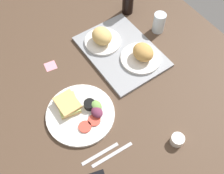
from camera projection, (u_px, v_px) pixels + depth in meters
ground_plane at (104, 93)px, 124.28cm from camera, size 190.00×150.00×3.00cm
serving_tray at (121, 51)px, 135.20cm from camera, size 45.98×34.35×1.60cm
bread_plate_near at (102, 38)px, 134.38cm from camera, size 19.20×19.20×9.18cm
bread_plate_far at (142, 55)px, 128.73cm from camera, size 20.30×20.30×9.01cm
plate_with_salad at (80, 112)px, 115.42cm from camera, size 30.66×30.66×5.40cm
drinking_glass at (159, 23)px, 139.79cm from camera, size 6.53×6.53×11.20cm
espresso_cup at (177, 140)px, 107.99cm from camera, size 5.60×5.60×4.00cm
fork at (100, 154)px, 106.59cm from camera, size 1.99×17.04×0.50cm
knife at (112, 155)px, 106.41cm from camera, size 2.02×19.04×0.50cm
sticky_note at (51, 66)px, 131.06cm from camera, size 6.29×6.29×0.12cm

